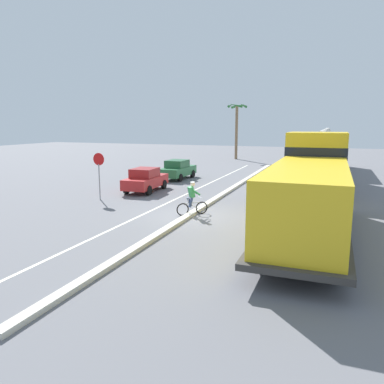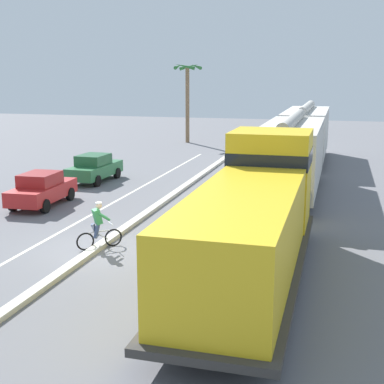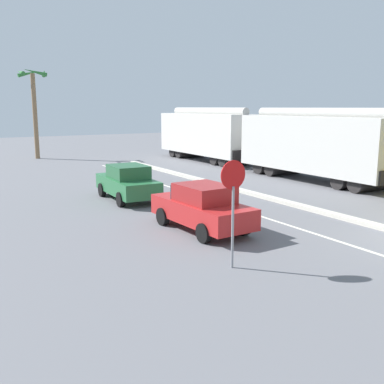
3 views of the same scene
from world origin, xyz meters
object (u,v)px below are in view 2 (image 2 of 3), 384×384
parked_car_green (95,168)px  palm_tree_near (187,88)px  locomotive (255,221)px  hopper_car_lead (291,155)px  hopper_car_middle (306,133)px  parked_car_red (42,189)px  cyclist (98,227)px

parked_car_green → palm_tree_near: (0.10, 19.53, 4.20)m
locomotive → hopper_car_lead: 12.16m
palm_tree_near → hopper_car_middle: bearing=-36.6°
parked_car_red → cyclist: 7.56m
hopper_car_lead → hopper_car_middle: (0.00, 11.60, 0.00)m
palm_tree_near → parked_car_green: bearing=-90.3°
cyclist → palm_tree_near: palm_tree_near is taller
parked_car_red → parked_car_green: same height
parked_car_red → cyclist: cyclist is taller
hopper_car_lead → palm_tree_near: 23.22m
parked_car_green → palm_tree_near: 19.98m
hopper_car_middle → parked_car_green: hopper_car_middle is taller
hopper_car_lead → parked_car_green: size_ratio=2.49×
locomotive → cyclist: bearing=168.0°
locomotive → cyclist: (-5.82, 1.24, -0.98)m
hopper_car_middle → parked_car_green: 15.99m
locomotive → palm_tree_near: palm_tree_near is taller
parked_car_red → parked_car_green: size_ratio=1.00×
hopper_car_middle → cyclist: size_ratio=6.18×
parked_car_red → parked_car_green: 6.17m
locomotive → parked_car_red: 13.03m
hopper_car_middle → parked_car_red: hopper_car_middle is taller
parked_car_green → palm_tree_near: palm_tree_near is taller
cyclist → hopper_car_middle: bearing=75.5°
hopper_car_lead → cyclist: bearing=-118.1°
hopper_car_lead → parked_car_green: bearing=177.5°
parked_car_red → cyclist: bearing=-44.1°
hopper_car_middle → parked_car_green: (-11.45, -11.09, -1.26)m
parked_car_green → cyclist: bearing=-63.8°
locomotive → palm_tree_near: 34.29m
locomotive → hopper_car_lead: (0.00, 12.16, 0.28)m
hopper_car_lead → hopper_car_middle: bearing=90.0°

